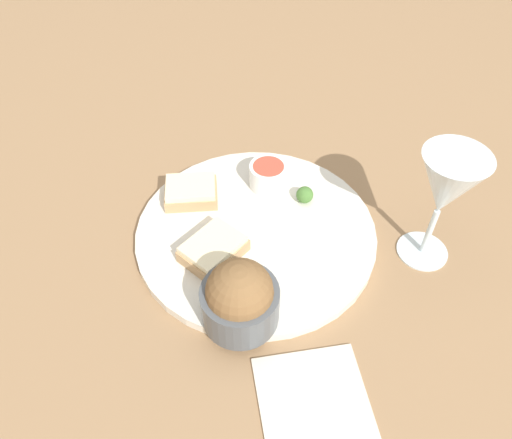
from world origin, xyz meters
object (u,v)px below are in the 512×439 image
object	(u,v)px
salad_bowl	(240,298)
sauce_ramekin	(268,175)
cheese_toast_far	(191,192)
napkin	(317,406)
cheese_toast_near	(213,249)
wine_glass	(446,189)

from	to	relation	value
salad_bowl	sauce_ramekin	size ratio (longest dim) A/B	1.64
cheese_toast_far	napkin	xyz separation A→B (m)	(-0.08, 0.33, -0.02)
cheese_toast_near	sauce_ramekin	bearing A→B (deg)	-133.23
wine_glass	salad_bowl	bearing A→B (deg)	9.72
cheese_toast_near	cheese_toast_far	world-z (taller)	same
cheese_toast_near	napkin	bearing A→B (deg)	107.06
sauce_ramekin	napkin	xyz separation A→B (m)	(0.04, 0.33, -0.03)
salad_bowl	cheese_toast_far	bearing A→B (deg)	-83.85
wine_glass	cheese_toast_near	bearing A→B (deg)	-11.02
cheese_toast_near	cheese_toast_far	xyz separation A→B (m)	(0.01, -0.11, -0.00)
cheese_toast_near	napkin	size ratio (longest dim) A/B	0.70
cheese_toast_near	wine_glass	xyz separation A→B (m)	(-0.27, 0.05, 0.09)
cheese_toast_near	wine_glass	world-z (taller)	wine_glass
salad_bowl	cheese_toast_near	distance (m)	0.10
cheese_toast_far	sauce_ramekin	bearing A→B (deg)	179.45
sauce_ramekin	salad_bowl	bearing A→B (deg)	66.32
cheese_toast_far	wine_glass	distance (m)	0.34
salad_bowl	cheese_toast_near	world-z (taller)	salad_bowl
sauce_ramekin	cheese_toast_near	bearing A→B (deg)	46.77
sauce_ramekin	cheese_toast_far	size ratio (longest dim) A/B	0.67
cheese_toast_far	napkin	world-z (taller)	cheese_toast_far
salad_bowl	napkin	distance (m)	0.14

